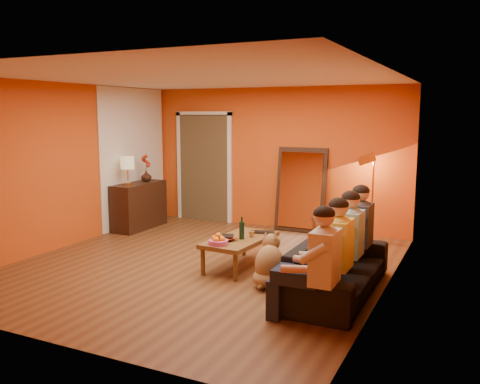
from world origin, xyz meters
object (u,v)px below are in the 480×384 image
at_px(person_mid_left, 339,253).
at_px(person_far_right, 361,232).
at_px(tumbler, 252,234).
at_px(mirror_frame, 301,190).
at_px(table_lamp, 128,171).
at_px(sideboard, 139,206).
at_px(coffee_table, 240,253).
at_px(floor_lamp, 372,200).
at_px(laptop, 262,233).
at_px(sofa, 337,267).
at_px(vase, 146,176).
at_px(person_far_left, 325,267).
at_px(wine_bottle, 242,228).
at_px(person_mid_right, 351,242).
at_px(dog, 269,260).

bearing_deg(person_mid_left, person_far_right, 90.00).
xyz_separation_m(person_mid_left, tumbler, (-1.49, 0.98, -0.15)).
relative_size(mirror_frame, table_lamp, 2.98).
distance_m(sideboard, coffee_table, 3.11).
relative_size(floor_lamp, person_far_right, 1.18).
relative_size(sideboard, laptop, 3.34).
relative_size(sideboard, sofa, 0.56).
bearing_deg(vase, sofa, -25.94).
distance_m(mirror_frame, coffee_table, 2.55).
relative_size(person_far_left, wine_bottle, 3.94).
bearing_deg(laptop, table_lamp, 149.28).
bearing_deg(wine_bottle, tumbler, 67.62).
bearing_deg(wine_bottle, person_mid_right, -9.33).
distance_m(sideboard, wine_bottle, 3.17).
relative_size(sofa, person_mid_right, 1.74).
relative_size(wine_bottle, laptop, 0.88).
height_order(dog, person_far_left, person_far_left).
distance_m(person_far_right, laptop, 1.44).
distance_m(person_mid_left, person_far_right, 1.10).
xyz_separation_m(person_mid_left, person_mid_right, (0.00, 0.55, 0.00)).
height_order(tumbler, vase, vase).
xyz_separation_m(wine_bottle, tumbler, (0.07, 0.17, -0.11)).
bearing_deg(wine_bottle, person_mid_left, -27.35).
bearing_deg(wine_bottle, person_far_left, -41.02).
distance_m(person_mid_right, wine_bottle, 1.58).
distance_m(sideboard, vase, 0.58).
bearing_deg(wine_bottle, coffee_table, 135.00).
height_order(floor_lamp, tumbler, floor_lamp).
height_order(person_far_left, wine_bottle, person_far_left).
height_order(mirror_frame, floor_lamp, mirror_frame).
relative_size(coffee_table, person_far_right, 1.00).
height_order(dog, wine_bottle, wine_bottle).
distance_m(dog, wine_bottle, 0.82).
xyz_separation_m(sideboard, floor_lamp, (4.12, 0.80, 0.29)).
relative_size(table_lamp, tumbler, 5.74).
bearing_deg(dog, tumbler, 105.25).
height_order(wine_bottle, laptop, wine_bottle).
relative_size(table_lamp, sofa, 0.24).
height_order(sideboard, tumbler, sideboard).
height_order(laptop, vase, vase).
bearing_deg(dog, table_lamp, 130.22).
bearing_deg(sofa, person_far_left, -172.59).
bearing_deg(coffee_table, dog, -34.80).
xyz_separation_m(mirror_frame, floor_lamp, (1.33, -0.28, -0.04)).
height_order(sideboard, coffee_table, sideboard).
bearing_deg(wine_bottle, person_far_right, 10.67).
bearing_deg(dog, person_far_right, 15.25).
bearing_deg(sideboard, coffee_table, -26.99).
height_order(person_far_left, person_far_right, same).
height_order(sideboard, person_far_right, person_far_right).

